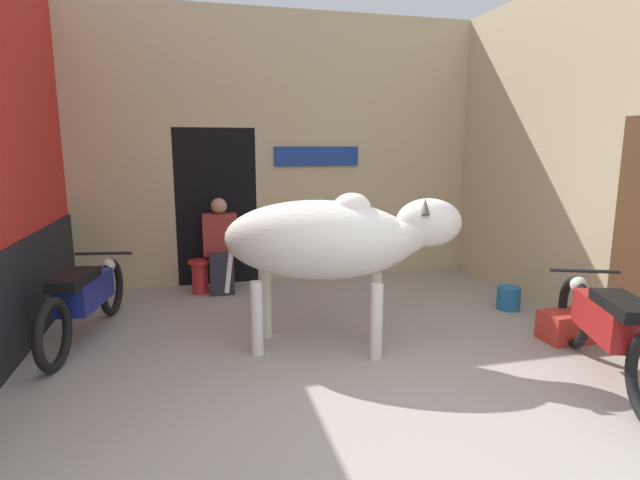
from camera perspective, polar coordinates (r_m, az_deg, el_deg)
name	(u,v)px	position (r m, az deg, el deg)	size (l,w,h in m)	color
ground_plane	(400,446)	(3.38, 9.14, -22.23)	(30.00, 30.00, 0.00)	#9E9389
wall_back_with_doorway	(260,167)	(7.01, -6.88, 8.30)	(5.41, 0.93, 3.59)	#C6B289
wall_right_with_door	(573,153)	(6.07, 26.91, 8.87)	(0.22, 4.12, 3.59)	#C6B289
cow	(330,240)	(4.43, 1.20, 0.04)	(2.16, 1.25, 1.43)	silver
motorcycle_near	(608,327)	(4.55, 30.07, -8.58)	(0.89, 1.94, 0.77)	black
motorcycle_far	(85,296)	(5.29, -25.24, -5.84)	(0.60, 2.02, 0.74)	black
shopkeeper_seated	(220,244)	(6.40, -11.31, -0.45)	(0.42, 0.33, 1.20)	#282833
plastic_stool	(200,276)	(6.49, -13.56, -3.98)	(0.29, 0.29, 0.43)	red
crate	(566,326)	(5.37, 26.27, -8.85)	(0.44, 0.32, 0.28)	red
bucket	(508,298)	(6.12, 20.74, -6.22)	(0.26, 0.26, 0.26)	#23669E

